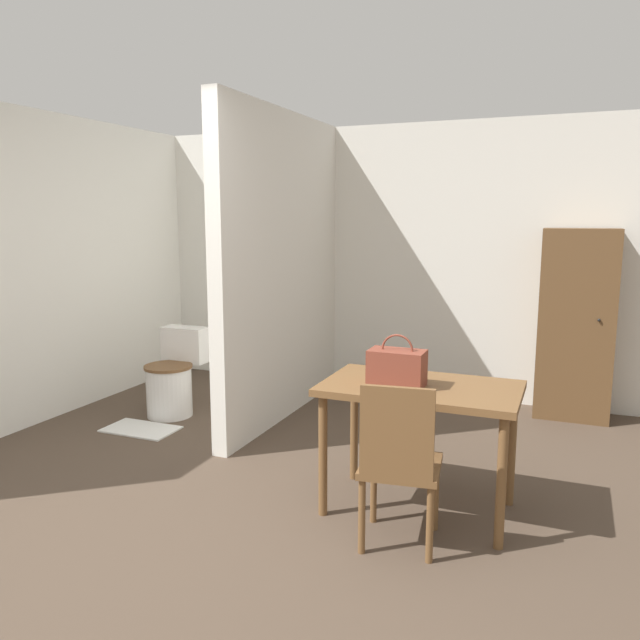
# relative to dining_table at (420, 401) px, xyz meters

# --- Properties ---
(ground_plane) EXTENTS (16.00, 16.00, 0.00)m
(ground_plane) POSITION_rel_dining_table_xyz_m (-0.93, -1.04, -0.65)
(ground_plane) COLOR #4C3D30
(wall_back) EXTENTS (5.57, 0.12, 2.50)m
(wall_back) POSITION_rel_dining_table_xyz_m (-0.93, 2.41, 0.60)
(wall_back) COLOR silver
(wall_back) RESTS_ON ground_plane
(wall_left) EXTENTS (0.12, 4.39, 2.50)m
(wall_left) POSITION_rel_dining_table_xyz_m (-3.28, 0.66, 0.60)
(wall_left) COLOR silver
(wall_left) RESTS_ON ground_plane
(partition_wall) EXTENTS (0.12, 2.10, 2.50)m
(partition_wall) POSITION_rel_dining_table_xyz_m (-1.47, 1.30, 0.60)
(partition_wall) COLOR silver
(partition_wall) RESTS_ON ground_plane
(dining_table) EXTENTS (1.08, 0.65, 0.74)m
(dining_table) POSITION_rel_dining_table_xyz_m (0.00, 0.00, 0.00)
(dining_table) COLOR brown
(dining_table) RESTS_ON ground_plane
(wooden_chair) EXTENTS (0.44, 0.44, 0.88)m
(wooden_chair) POSITION_rel_dining_table_xyz_m (0.00, -0.46, -0.18)
(wooden_chair) COLOR brown
(wooden_chair) RESTS_ON ground_plane
(toilet) EXTENTS (0.40, 0.55, 0.72)m
(toilet) POSITION_rel_dining_table_xyz_m (-2.35, 0.95, -0.34)
(toilet) COLOR white
(toilet) RESTS_ON ground_plane
(handbag) EXTENTS (0.31, 0.17, 0.29)m
(handbag) POSITION_rel_dining_table_xyz_m (-0.12, -0.07, 0.20)
(handbag) COLOR brown
(handbag) RESTS_ON dining_table
(wooden_cabinet) EXTENTS (0.59, 0.39, 1.57)m
(wooden_cabinet) POSITION_rel_dining_table_xyz_m (0.80, 2.15, 0.14)
(wooden_cabinet) COLOR brown
(wooden_cabinet) RESTS_ON ground_plane
(bath_mat) EXTENTS (0.57, 0.34, 0.01)m
(bath_mat) POSITION_rel_dining_table_xyz_m (-2.35, 0.50, -0.64)
(bath_mat) COLOR silver
(bath_mat) RESTS_ON ground_plane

